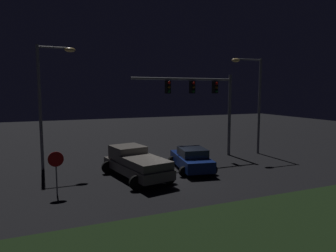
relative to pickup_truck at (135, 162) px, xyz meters
The scene contains 8 objects.
ground_plane 2.59m from the pickup_truck, ahead, with size 80.00×80.00×0.00m, color black.
grass_median 9.06m from the pickup_truck, 74.64° to the right, with size 20.49×5.62×0.10m, color black.
pickup_truck is the anchor object (origin of this frame).
car_sedan 3.97m from the pickup_truck, ahead, with size 2.96×4.64×1.51m.
traffic_signal_gantry 8.34m from the pickup_truck, 27.91° to the left, with size 8.32×0.56×6.50m.
street_lamp_left 7.58m from the pickup_truck, 137.37° to the left, with size 2.45×0.44×8.18m.
street_lamp_right 12.10m from the pickup_truck, 15.67° to the left, with size 2.89×0.44×7.86m.
stop_sign 4.81m from the pickup_truck, 161.57° to the right, with size 0.76×0.08×2.23m.
Camera 1 is at (-7.49, -17.45, 5.21)m, focal length 32.71 mm.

